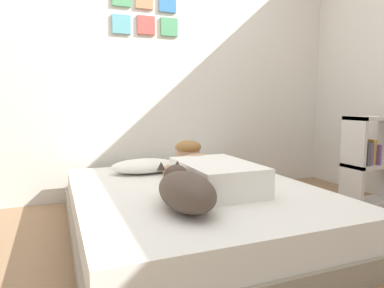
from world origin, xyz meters
name	(u,v)px	position (x,y,z in m)	size (l,w,h in m)	color
ground_plane	(209,253)	(0.00, 0.00, 0.00)	(11.92, 11.92, 0.00)	#8C6B4C
back_wall	(144,60)	(0.00, 1.44, 1.25)	(3.96, 0.12, 2.50)	silver
bed	(194,210)	(0.04, 0.34, 0.15)	(1.56, 1.92, 0.31)	gray
pillow	(144,166)	(-0.15, 0.92, 0.36)	(0.52, 0.32, 0.11)	white
person_lying	(208,170)	(0.14, 0.34, 0.41)	(0.43, 0.92, 0.27)	white
dog	(185,189)	(-0.18, -0.08, 0.41)	(0.26, 0.57, 0.21)	#4C3D33
coffee_cup	(211,170)	(0.32, 0.66, 0.35)	(0.12, 0.09, 0.07)	teal
cell_phone	(191,183)	(0.06, 0.42, 0.31)	(0.07, 0.14, 0.01)	black
bookshelf	(369,159)	(1.66, 0.37, 0.39)	(0.45, 0.24, 0.75)	silver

